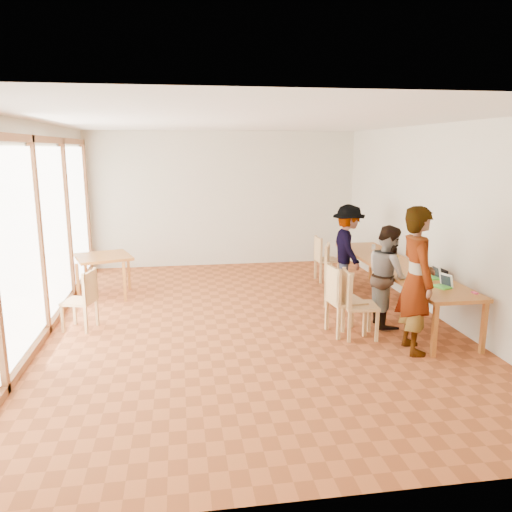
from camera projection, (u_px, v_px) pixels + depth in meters
The scene contains 25 objects.
ground at pixel (249, 322), 7.68m from camera, with size 8.00×8.00×0.00m, color #A75328.
wall_back at pixel (224, 199), 11.22m from camera, with size 6.00×0.10×3.00m, color beige.
wall_front at pixel (327, 312), 3.50m from camera, with size 6.00×0.10×3.00m, color beige.
wall_right at pixel (438, 222), 7.81m from camera, with size 0.10×8.00×3.00m, color beige.
window_wall at pixel (37, 231), 6.92m from camera, with size 0.10×8.00×3.00m, color white.
ceiling at pixel (248, 120), 7.04m from camera, with size 6.00×8.00×0.04m, color white.
communal_table at pixel (397, 268), 8.19m from camera, with size 0.80×4.00×0.75m.
side_table at pixel (103, 260), 8.92m from camera, with size 0.90×0.90×0.75m.
chair_near at pixel (353, 297), 6.96m from camera, with size 0.49×0.49×0.51m.
chair_mid at pixel (339, 293), 7.08m from camera, with size 0.52×0.52×0.54m.
chair_far at pixel (333, 268), 8.46m from camera, with size 0.63×0.63×0.55m.
chair_empty at pixel (322, 254), 9.97m from camera, with size 0.43×0.43×0.48m.
chair_spare at pixel (85, 294), 7.27m from camera, with size 0.52×0.52×0.48m.
person_near at pixel (417, 280), 6.42m from camera, with size 0.70×0.46×1.92m, color gray.
person_mid at pixel (388, 276), 7.45m from camera, with size 0.74×0.58×1.52m, color gray.
person_far at pixel (348, 248), 9.26m from camera, with size 1.05×0.60×1.62m, color gray.
laptop_near at pixel (444, 284), 6.86m from camera, with size 0.26×0.27×0.19m.
laptop_mid at pixel (434, 275), 7.33m from camera, with size 0.20×0.24×0.20m.
laptop_far at pixel (390, 258), 8.48m from camera, with size 0.22×0.25×0.20m.
yellow_mug at pixel (395, 258), 8.47m from camera, with size 0.11×0.11×0.09m, color yellow.
green_bottle at pixel (385, 256), 8.21m from camera, with size 0.07×0.07×0.28m, color #157C31.
clear_glass at pixel (374, 247), 9.44m from camera, with size 0.07×0.07×0.09m, color silver.
condiment_cup at pixel (401, 276), 7.37m from camera, with size 0.08×0.08×0.06m, color white.
pink_phone at pixel (475, 293), 6.58m from camera, with size 0.05×0.10×0.01m, color #F33C78.
black_pouch at pixel (439, 272), 7.52m from camera, with size 0.16×0.26×0.09m, color black.
Camera 1 is at (-1.00, -7.22, 2.62)m, focal length 35.00 mm.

